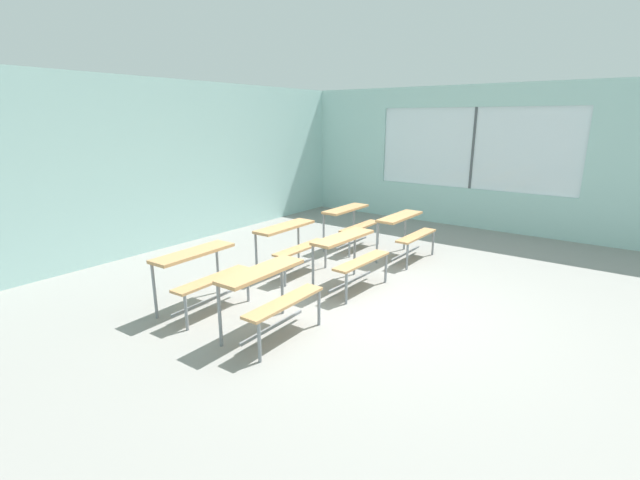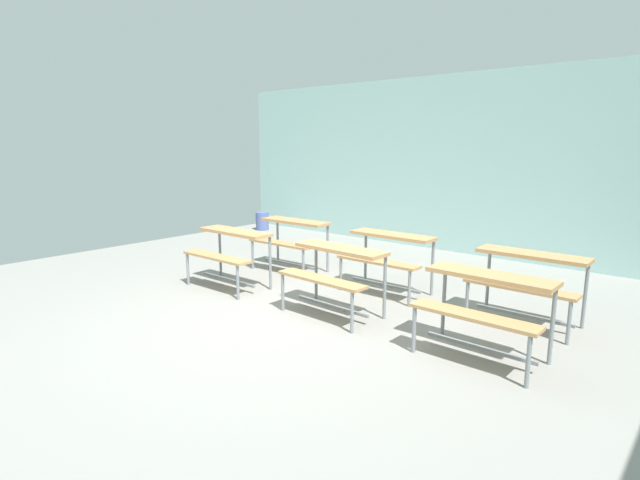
# 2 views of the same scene
# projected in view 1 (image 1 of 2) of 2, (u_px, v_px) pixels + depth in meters

# --- Properties ---
(ground) EXTENTS (10.00, 9.00, 0.05)m
(ground) POSITION_uv_depth(u_px,v_px,m) (374.00, 307.00, 5.68)
(ground) COLOR gray
(wall_back) EXTENTS (10.00, 0.12, 3.00)m
(wall_back) POSITION_uv_depth(u_px,v_px,m) (156.00, 166.00, 7.85)
(wall_back) COLOR #A8D1CC
(wall_back) RESTS_ON ground
(wall_right) EXTENTS (0.12, 9.00, 3.00)m
(wall_right) POSITION_uv_depth(u_px,v_px,m) (503.00, 162.00, 9.09)
(wall_right) COLOR #A8D1CC
(wall_right) RESTS_ON ground
(desk_bench_r0c0) EXTENTS (1.11, 0.61, 0.74)m
(desk_bench_r0c0) POSITION_uv_depth(u_px,v_px,m) (269.00, 287.00, 4.77)
(desk_bench_r0c0) COLOR tan
(desk_bench_r0c0) RESTS_ON ground
(desk_bench_r0c1) EXTENTS (1.12, 0.63, 0.74)m
(desk_bench_r0c1) POSITION_uv_depth(u_px,v_px,m) (350.00, 249.00, 6.13)
(desk_bench_r0c1) COLOR tan
(desk_bench_r0c1) RESTS_ON ground
(desk_bench_r0c2) EXTENTS (1.11, 0.61, 0.74)m
(desk_bench_r0c2) POSITION_uv_depth(u_px,v_px,m) (405.00, 227.00, 7.42)
(desk_bench_r0c2) COLOR tan
(desk_bench_r0c2) RESTS_ON ground
(desk_bench_r1c0) EXTENTS (1.12, 0.63, 0.74)m
(desk_bench_r1c0) POSITION_uv_depth(u_px,v_px,m) (200.00, 266.00, 5.43)
(desk_bench_r1c0) COLOR tan
(desk_bench_r1c0) RESTS_ON ground
(desk_bench_r1c1) EXTENTS (1.10, 0.60, 0.74)m
(desk_bench_r1c1) POSITION_uv_depth(u_px,v_px,m) (291.00, 238.00, 6.73)
(desk_bench_r1c1) COLOR tan
(desk_bench_r1c1) RESTS_ON ground
(desk_bench_r1c2) EXTENTS (1.10, 0.59, 0.74)m
(desk_bench_r1c2) POSITION_uv_depth(u_px,v_px,m) (351.00, 218.00, 8.05)
(desk_bench_r1c2) COLOR tan
(desk_bench_r1c2) RESTS_ON ground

